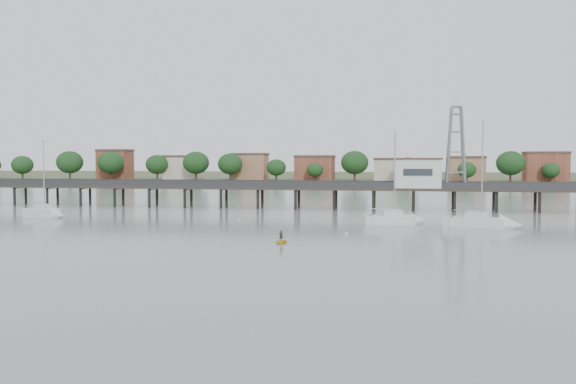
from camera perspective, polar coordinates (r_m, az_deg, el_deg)
name	(u,v)px	position (r m, az deg, el deg)	size (l,w,h in m)	color
ground_plane	(154,259)	(60.36, -11.82, -5.81)	(500.00, 500.00, 0.00)	gray
pier	(279,188)	(117.57, -0.85, 0.37)	(150.00, 5.00, 5.50)	#2D2823
pier_building	(418,173)	(115.35, 11.44, 1.69)	(8.40, 5.40, 5.30)	silver
lattice_tower	(456,147)	(115.67, 14.69, 3.85)	(3.20, 3.20, 15.50)	slate
sailboat_b	(48,213)	(106.67, -20.57, -1.78)	(7.93, 4.59, 12.66)	silver
sailboat_d	(490,223)	(89.13, 17.52, -2.64)	(9.65, 5.03, 15.21)	silver
sailboat_c	(400,220)	(90.88, 9.97, -2.44)	(8.69, 5.20, 13.81)	silver
white_tender	(51,210)	(115.84, -20.33, -1.54)	(3.40, 2.22, 1.23)	silver
yellow_dinghy	(281,243)	(69.79, -0.63, -4.56)	(1.65, 0.48, 2.32)	yellow
dinghy_occupant	(281,243)	(69.79, -0.63, -4.56)	(0.41, 1.14, 0.27)	black
mooring_buoys	(325,225)	(88.36, 3.34, -2.92)	(87.20, 22.83, 0.39)	beige
far_shore	(354,176)	(295.81, 5.87, 1.39)	(500.00, 170.00, 10.40)	#475133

